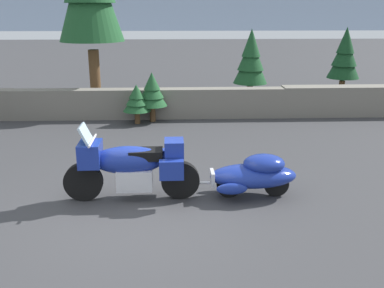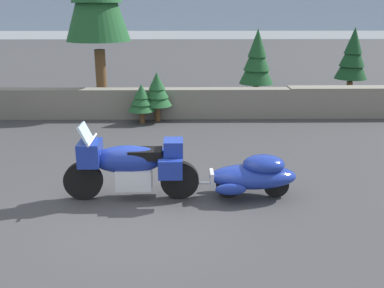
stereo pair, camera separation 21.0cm
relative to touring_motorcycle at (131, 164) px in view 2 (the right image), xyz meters
name	(u,v)px [view 2 (the right image)]	position (x,y,z in m)	size (l,w,h in m)	color
ground_plane	(128,214)	(0.01, -0.63, -0.62)	(80.00, 80.00, 0.00)	#38383A
stone_guard_wall	(171,103)	(0.49, 5.86, -0.18)	(24.00, 0.59, 0.90)	slate
touring_motorcycle	(131,164)	(0.00, 0.00, 0.00)	(2.31, 0.76, 1.33)	black
car_shaped_trailer	(253,175)	(2.10, 0.02, -0.21)	(2.20, 0.79, 0.76)	black
pine_tree_secondary	(353,56)	(6.57, 7.92, 0.97)	(1.09, 1.09, 2.55)	brown
pine_tree_far_right	(257,59)	(3.20, 6.99, 0.97)	(1.08, 1.08, 2.54)	brown
pine_sapling_near	(157,91)	(0.13, 5.41, 0.27)	(0.85, 0.85, 1.42)	brown
pine_sapling_farther	(142,99)	(-0.30, 5.19, 0.08)	(0.79, 0.79, 1.12)	brown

